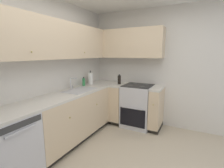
# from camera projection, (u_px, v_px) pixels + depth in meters

# --- Properties ---
(wall_back) EXTENTS (3.93, 0.05, 2.57)m
(wall_back) POSITION_uv_depth(u_px,v_px,m) (35.00, 74.00, 2.65)
(wall_back) COLOR silver
(wall_back) RESTS_ON ground_plane
(wall_right) EXTENTS (0.05, 3.32, 2.57)m
(wall_right) POSITION_uv_depth(u_px,v_px,m) (162.00, 69.00, 3.60)
(wall_right) COLOR silver
(wall_right) RESTS_ON ground_plane
(dishwasher) EXTENTS (0.60, 0.63, 0.88)m
(dishwasher) POSITION_uv_depth(u_px,v_px,m) (7.00, 150.00, 2.02)
(dishwasher) COLOR silver
(dishwasher) RESTS_ON ground_plane
(lower_cabinets_back) EXTENTS (1.74, 0.62, 0.88)m
(lower_cabinets_back) POSITION_uv_depth(u_px,v_px,m) (72.00, 117.00, 3.05)
(lower_cabinets_back) COLOR beige
(lower_cabinets_back) RESTS_ON ground_plane
(countertop_back) EXTENTS (2.94, 0.60, 0.03)m
(countertop_back) POSITION_uv_depth(u_px,v_px,m) (70.00, 94.00, 2.96)
(countertop_back) COLOR beige
(countertop_back) RESTS_ON lower_cabinets_back
(lower_cabinets_right) EXTENTS (0.62, 1.10, 0.88)m
(lower_cabinets_right) POSITION_uv_depth(u_px,v_px,m) (135.00, 106.00, 3.70)
(lower_cabinets_right) COLOR beige
(lower_cabinets_right) RESTS_ON ground_plane
(countertop_right) EXTENTS (0.60, 1.10, 0.03)m
(countertop_right) POSITION_uv_depth(u_px,v_px,m) (135.00, 86.00, 3.61)
(countertop_right) COLOR beige
(countertop_right) RESTS_ON lower_cabinets_right
(oven_range) EXTENTS (0.68, 0.62, 1.07)m
(oven_range) POSITION_uv_depth(u_px,v_px,m) (138.00, 105.00, 3.68)
(oven_range) COLOR silver
(oven_range) RESTS_ON ground_plane
(upper_cabinets_back) EXTENTS (2.62, 0.34, 0.63)m
(upper_cabinets_back) POSITION_uv_depth(u_px,v_px,m) (55.00, 40.00, 2.71)
(upper_cabinets_back) COLOR beige
(upper_cabinets_right) EXTENTS (0.32, 1.65, 0.63)m
(upper_cabinets_right) POSITION_uv_depth(u_px,v_px,m) (126.00, 44.00, 3.70)
(upper_cabinets_right) COLOR beige
(sink) EXTENTS (0.63, 0.40, 0.10)m
(sink) POSITION_uv_depth(u_px,v_px,m) (80.00, 92.00, 3.16)
(sink) COLOR #B7B7BC
(sink) RESTS_ON countertop_back
(faucet) EXTENTS (0.07, 0.16, 0.23)m
(faucet) POSITION_uv_depth(u_px,v_px,m) (72.00, 82.00, 3.23)
(faucet) COLOR silver
(faucet) RESTS_ON countertop_back
(soap_bottle) EXTENTS (0.06, 0.06, 0.19)m
(soap_bottle) POSITION_uv_depth(u_px,v_px,m) (84.00, 82.00, 3.58)
(soap_bottle) COLOR #338C4C
(soap_bottle) RESTS_ON countertop_back
(paper_towel_roll) EXTENTS (0.11, 0.11, 0.32)m
(paper_towel_roll) POSITION_uv_depth(u_px,v_px,m) (91.00, 78.00, 3.76)
(paper_towel_roll) COLOR white
(paper_towel_roll) RESTS_ON countertop_back
(oil_bottle) EXTENTS (0.07, 0.07, 0.22)m
(oil_bottle) POSITION_uv_depth(u_px,v_px,m) (119.00, 80.00, 3.77)
(oil_bottle) COLOR black
(oil_bottle) RESTS_ON countertop_right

